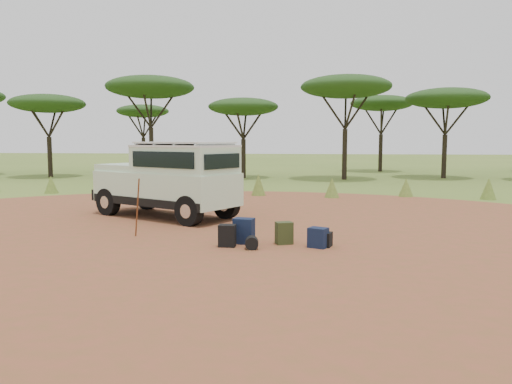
# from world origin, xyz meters

# --- Properties ---
(ground) EXTENTS (140.00, 140.00, 0.00)m
(ground) POSITION_xyz_m (0.00, 0.00, 0.00)
(ground) COLOR #556F27
(ground) RESTS_ON ground
(dirt_clearing) EXTENTS (23.00, 23.00, 0.01)m
(dirt_clearing) POSITION_xyz_m (0.00, 0.00, 0.00)
(dirt_clearing) COLOR brown
(dirt_clearing) RESTS_ON ground
(grass_fringe) EXTENTS (36.60, 1.60, 0.90)m
(grass_fringe) POSITION_xyz_m (0.12, 8.67, 0.40)
(grass_fringe) COLOR #556F27
(grass_fringe) RESTS_ON ground
(acacia_treeline) EXTENTS (46.70, 13.20, 6.26)m
(acacia_treeline) POSITION_xyz_m (0.75, 19.81, 4.87)
(acacia_treeline) COLOR black
(acacia_treeline) RESTS_ON ground
(safari_vehicle) EXTENTS (4.89, 3.78, 2.25)m
(safari_vehicle) POSITION_xyz_m (-1.96, 2.70, 1.09)
(safari_vehicle) COLOR silver
(safari_vehicle) RESTS_ON ground
(walking_staff) EXTENTS (0.28, 0.34, 1.42)m
(walking_staff) POSITION_xyz_m (-1.82, -0.39, 0.71)
(walking_staff) COLOR brown
(walking_staff) RESTS_ON ground
(backpack_black) EXTENTS (0.36, 0.27, 0.49)m
(backpack_black) POSITION_xyz_m (0.47, -1.18, 0.24)
(backpack_black) COLOR black
(backpack_black) RESTS_ON ground
(backpack_navy) EXTENTS (0.48, 0.38, 0.57)m
(backpack_navy) POSITION_xyz_m (0.78, -0.80, 0.29)
(backpack_navy) COLOR #121F39
(backpack_navy) RESTS_ON ground
(backpack_olive) EXTENTS (0.43, 0.37, 0.50)m
(backpack_olive) POSITION_xyz_m (1.67, -0.74, 0.25)
(backpack_olive) COLOR #313D1C
(backpack_olive) RESTS_ON ground
(duffel_navy) EXTENTS (0.47, 0.43, 0.44)m
(duffel_navy) POSITION_xyz_m (2.42, -1.03, 0.22)
(duffel_navy) COLOR #121F39
(duffel_navy) RESTS_ON ground
(hard_case) EXTENTS (0.52, 0.43, 0.32)m
(hard_case) POSITION_xyz_m (2.48, -0.89, 0.16)
(hard_case) COLOR black
(hard_case) RESTS_ON ground
(stuff_sack) EXTENTS (0.31, 0.31, 0.28)m
(stuff_sack) POSITION_xyz_m (1.03, -1.36, 0.14)
(stuff_sack) COLOR black
(stuff_sack) RESTS_ON ground
(safari_hat) EXTENTS (0.34, 0.34, 0.10)m
(safari_hat) POSITION_xyz_m (2.48, -0.89, 0.36)
(safari_hat) COLOR beige
(safari_hat) RESTS_ON hard_case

